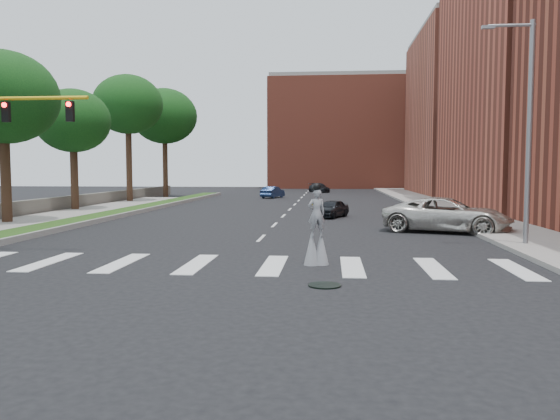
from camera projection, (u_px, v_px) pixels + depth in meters
The scene contains 18 objects.
ground_plane at pixel (229, 271), 17.04m from camera, with size 160.00×160.00×0.00m, color black.
grass_median at pixel (119, 213), 37.93m from camera, with size 2.00×60.00×0.25m, color #1E3F12.
median_curb at pixel (134, 213), 37.84m from camera, with size 0.20×60.00×0.28m, color gray.
sidewalk_right at pixel (456, 210), 40.72m from camera, with size 5.00×90.00×0.18m, color gray.
stone_wall at pixel (57, 204), 40.39m from camera, with size 0.50×56.00×1.10m, color #555149.
manhole at pixel (325, 285), 14.77m from camera, with size 0.90×0.90×0.04m, color black.
building_far at pixel (482, 114), 67.91m from camera, with size 16.00×22.00×20.00m, color #A8513E.
building_backdrop at pixel (347, 135), 93.27m from camera, with size 26.00×14.00×18.00m, color #9D4431.
streetlight at pixel (527, 125), 21.63m from camera, with size 2.05×0.20×9.00m.
stilt_performer at pixel (316, 234), 17.98m from camera, with size 0.83×0.61×2.70m.
suv_crossing at pixel (447, 215), 27.38m from camera, with size 2.89×6.27×1.74m, color beige.
car_near at pixel (332, 209), 35.66m from camera, with size 1.38×3.44×1.17m, color black.
car_mid at pixel (273, 192), 59.84m from camera, with size 1.34×3.83×1.26m, color navy.
car_far at pixel (319, 188), 74.12m from camera, with size 1.76×4.33×1.26m, color black.
tree_2 at pixel (3, 98), 30.51m from camera, with size 6.13×6.13×9.79m.
tree_3 at pixel (73, 121), 40.36m from camera, with size 5.51×5.51×9.08m.
tree_4 at pixel (128, 105), 50.79m from camera, with size 6.47×6.47×11.94m.
tree_5 at pixel (165, 116), 60.42m from camera, with size 7.19×7.19×12.08m.
Camera 1 is at (3.12, -16.63, 3.16)m, focal length 35.00 mm.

